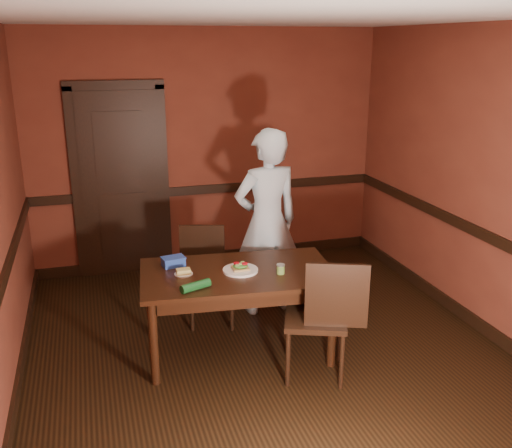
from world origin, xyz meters
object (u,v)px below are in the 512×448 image
chair_far (212,277)px  chair_near (315,316)px  sandwich_plate (240,269)px  person (267,223)px  dining_table (238,312)px  sauce_jar (281,269)px  food_tub (173,261)px  cheese_saucer (183,272)px

chair_far → chair_near: size_ratio=0.90×
sandwich_plate → person: bearing=57.5°
chair_far → sandwich_plate: 0.69m
dining_table → sauce_jar: size_ratio=19.49×
food_tub → sauce_jar: bearing=-37.6°
person → sauce_jar: 0.88m
dining_table → chair_far: (-0.09, 0.60, 0.08)m
food_tub → chair_near: bearing=-48.2°
food_tub → dining_table: bearing=-39.2°
dining_table → food_tub: bearing=157.1°
chair_near → sandwich_plate: chair_near is taller
dining_table → chair_near: (0.49, -0.49, 0.13)m
sandwich_plate → food_tub: food_tub is taller
sauce_jar → cheese_saucer: 0.79m
chair_near → food_tub: bearing=-16.3°
chair_far → person: bearing=26.0°
dining_table → chair_near: 0.71m
chair_far → sauce_jar: bearing=-46.0°
food_tub → cheese_saucer: bearing=-87.1°
cheese_saucer → person: bearing=35.4°
sauce_jar → cheese_saucer: bearing=164.7°
sandwich_plate → chair_far: bearing=100.1°
dining_table → cheese_saucer: cheese_saucer is taller
chair_far → dining_table: bearing=-66.4°
person → sandwich_plate: 0.86m
dining_table → sandwich_plate: 0.39m
sandwich_plate → cheese_saucer: bearing=172.0°
sauce_jar → person: bearing=79.8°
dining_table → chair_far: chair_far is taller
sauce_jar → cheese_saucer: (-0.76, 0.21, -0.02)m
chair_far → cheese_saucer: 0.72m
cheese_saucer → sandwich_plate: bearing=-8.0°
chair_near → cheese_saucer: chair_near is taller
sandwich_plate → food_tub: 0.58m
chair_near → person: 1.26m
sauce_jar → sandwich_plate: bearing=154.5°
sandwich_plate → food_tub: bearing=151.7°
chair_far → chair_near: (0.58, -1.10, 0.05)m
chair_far → sandwich_plate: chair_far is taller
sauce_jar → chair_far: bearing=118.4°
sauce_jar → food_tub: sauce_jar is taller
chair_near → person: person is taller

